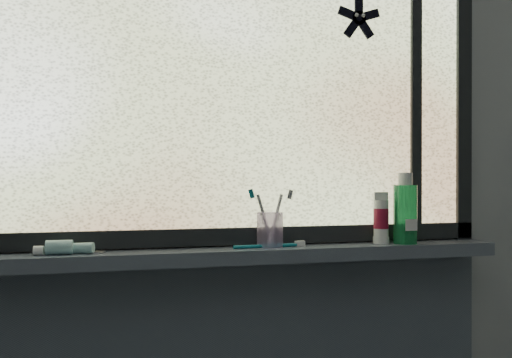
{
  "coord_description": "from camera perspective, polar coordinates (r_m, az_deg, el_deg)",
  "views": [
    {
      "loc": [
        -0.36,
        -0.37,
        1.23
      ],
      "look_at": [
        0.01,
        1.05,
        1.22
      ],
      "focal_mm": 40.0,
      "sensor_mm": 36.0,
      "label": 1
    }
  ],
  "objects": [
    {
      "name": "wall_back",
      "position": [
        1.71,
        -2.52,
        1.05
      ],
      "size": [
        3.0,
        0.01,
        2.5
      ],
      "primitive_type": "cube",
      "color": "#9EA3A8",
      "rests_on": "ground"
    },
    {
      "name": "windowsill",
      "position": [
        1.65,
        -1.97,
        -7.62
      ],
      "size": [
        1.62,
        0.14,
        0.04
      ],
      "primitive_type": "cube",
      "color": "#495262",
      "rests_on": "wall_back"
    },
    {
      "name": "window_pane",
      "position": [
        1.72,
        -2.36,
        10.45
      ],
      "size": [
        1.5,
        0.01,
        1.0
      ],
      "primitive_type": "cube",
      "color": "silver",
      "rests_on": "wall_back"
    },
    {
      "name": "frame_bottom",
      "position": [
        1.69,
        -2.33,
        -5.72
      ],
      "size": [
        1.6,
        0.03,
        0.05
      ],
      "primitive_type": "cube",
      "color": "black",
      "rests_on": "windowsill"
    },
    {
      "name": "frame_right",
      "position": [
        2.02,
        19.95,
        8.88
      ],
      "size": [
        0.05,
        0.03,
        1.1
      ],
      "primitive_type": "cube",
      "color": "black",
      "rests_on": "wall_back"
    },
    {
      "name": "frame_mullion",
      "position": [
        1.93,
        15.61,
        9.31
      ],
      "size": [
        0.03,
        0.03,
        1.0
      ],
      "primitive_type": "cube",
      "color": "black",
      "rests_on": "wall_back"
    },
    {
      "name": "starfish_sticker",
      "position": [
        1.87,
        10.24,
        15.55
      ],
      "size": [
        0.15,
        0.02,
        0.15
      ],
      "primitive_type": null,
      "color": "black",
      "rests_on": "window_pane"
    },
    {
      "name": "toothpaste_tube",
      "position": [
        1.6,
        -18.25,
        -6.48
      ],
      "size": [
        0.22,
        0.07,
        0.04
      ],
      "primitive_type": null,
      "rotation": [
        0.0,
        0.0,
        -0.12
      ],
      "color": "white",
      "rests_on": "windowsill"
    },
    {
      "name": "toothbrush_cup",
      "position": [
        1.67,
        1.4,
        -5.09
      ],
      "size": [
        0.1,
        0.1,
        0.1
      ],
      "primitive_type": "cylinder",
      "rotation": [
        0.0,
        0.0,
        -0.34
      ],
      "color": "#CFAAE1",
      "rests_on": "windowsill"
    },
    {
      "name": "toothbrush_lying",
      "position": [
        1.66,
        0.96,
        -6.62
      ],
      "size": [
        0.24,
        0.04,
        0.02
      ],
      "primitive_type": null,
      "rotation": [
        0.0,
        0.0,
        0.06
      ],
      "color": "#0D6C7D",
      "rests_on": "windowsill"
    },
    {
      "name": "mouthwash_bottle",
      "position": [
        1.81,
        14.7,
        -2.83
      ],
      "size": [
        0.09,
        0.09,
        0.18
      ],
      "primitive_type": "cylinder",
      "rotation": [
        0.0,
        0.0,
        -0.4
      ],
      "color": "#1E9D51",
      "rests_on": "windowsill"
    },
    {
      "name": "cream_tube",
      "position": [
        1.8,
        12.4,
        -3.64
      ],
      "size": [
        0.06,
        0.06,
        0.11
      ],
      "primitive_type": "cylinder",
      "rotation": [
        0.0,
        0.0,
        -0.39
      ],
      "color": "silver",
      "rests_on": "windowsill"
    }
  ]
}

